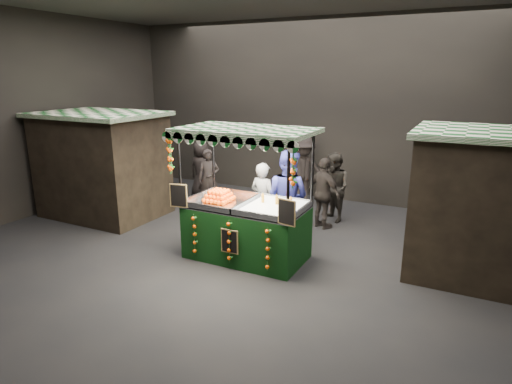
% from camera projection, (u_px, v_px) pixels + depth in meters
% --- Properties ---
extents(ground, '(12.00, 12.00, 0.00)m').
position_uv_depth(ground, '(236.00, 260.00, 8.41)').
color(ground, black).
rests_on(ground, ground).
extents(market_hall, '(12.10, 10.10, 5.05)m').
position_uv_depth(market_hall, '(234.00, 81.00, 7.50)').
color(market_hall, black).
rests_on(market_hall, ground).
extents(neighbour_stall_left, '(3.00, 2.20, 2.60)m').
position_uv_depth(neighbour_stall_left, '(103.00, 164.00, 10.84)').
color(neighbour_stall_left, black).
rests_on(neighbour_stall_left, ground).
extents(neighbour_stall_right, '(3.00, 2.20, 2.60)m').
position_uv_depth(neighbour_stall_right, '(501.00, 206.00, 7.42)').
color(neighbour_stall_right, black).
rests_on(neighbour_stall_right, ground).
extents(juice_stall, '(2.63, 1.55, 2.55)m').
position_uv_depth(juice_stall, '(246.00, 220.00, 8.31)').
color(juice_stall, black).
rests_on(juice_stall, ground).
extents(vendor_grey, '(0.67, 0.50, 1.68)m').
position_uv_depth(vendor_grey, '(263.00, 201.00, 9.39)').
color(vendor_grey, gray).
rests_on(vendor_grey, ground).
extents(vendor_blue, '(1.08, 0.90, 2.00)m').
position_uv_depth(vendor_blue, '(287.00, 197.00, 9.08)').
color(vendor_blue, navy).
rests_on(vendor_blue, ground).
extents(shopper_0, '(0.68, 0.60, 1.58)m').
position_uv_depth(shopper_0, '(209.00, 178.00, 11.57)').
color(shopper_0, '#2C2423').
rests_on(shopper_0, ground).
extents(shopper_1, '(1.04, 1.01, 1.69)m').
position_uv_depth(shopper_1, '(334.00, 188.00, 10.43)').
color(shopper_1, '#2D2924').
rests_on(shopper_1, ground).
extents(shopper_2, '(1.06, 0.80, 1.67)m').
position_uv_depth(shopper_2, '(324.00, 193.00, 9.96)').
color(shopper_2, '#2B2523').
rests_on(shopper_2, ground).
extents(shopper_3, '(1.38, 1.25, 1.86)m').
position_uv_depth(shopper_3, '(303.00, 170.00, 11.90)').
color(shopper_3, black).
rests_on(shopper_3, ground).
extents(shopper_4, '(0.80, 0.52, 1.62)m').
position_uv_depth(shopper_4, '(201.00, 170.00, 12.51)').
color(shopper_4, black).
rests_on(shopper_4, ground).
extents(shopper_5, '(1.44, 1.27, 1.57)m').
position_uv_depth(shopper_5, '(501.00, 226.00, 7.99)').
color(shopper_5, '#292321').
rests_on(shopper_5, ground).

